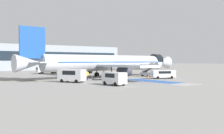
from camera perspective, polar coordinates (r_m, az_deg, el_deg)
name	(u,v)px	position (r m, az deg, el deg)	size (l,w,h in m)	color
ground_plane	(105,78)	(61.42, -1.51, -2.30)	(600.00, 600.00, 0.00)	gray
apron_leadline_yellow	(109,77)	(63.13, -0.59, -2.20)	(0.20, 77.98, 0.01)	gold
apron_stand_patch_blue	(153,81)	(51.41, 8.81, -3.03)	(4.09, 12.97, 0.01)	#2856A8
apron_walkway_bar_0	(178,85)	(43.75, 14.27, -3.82)	(0.44, 3.60, 0.01)	silver
apron_walkway_bar_1	(183,85)	(44.66, 15.28, -3.72)	(0.44, 3.60, 0.01)	silver
apron_walkway_bar_2	(188,84)	(45.58, 16.26, -3.62)	(0.44, 3.60, 0.01)	silver
apron_walkway_bar_3	(193,84)	(46.51, 17.19, -3.53)	(0.44, 3.60, 0.01)	silver
airliner	(107,63)	(62.58, -1.11, 0.90)	(43.74, 37.03, 10.65)	#B7BCC4
boarding_stairs_forward	(150,73)	(65.99, 8.22, -1.22)	(2.46, 5.33, 3.83)	#ADB2BA
fuel_tanker	(51,68)	(82.30, -13.09, -0.24)	(8.75, 3.03, 3.35)	#38383D
service_van_0	(114,77)	(41.78, 0.46, -2.30)	(2.19, 4.38, 2.09)	silver
service_van_1	(72,75)	(48.03, -8.74, -1.66)	(4.36, 5.21, 2.36)	silver
service_van_2	(163,74)	(58.34, 11.10, -1.41)	(5.47, 3.67, 1.85)	silver
baggage_cart	(99,79)	(53.99, -2.89, -2.53)	(2.95, 2.28, 0.87)	gray
ground_crew_0	(83,75)	(54.25, -6.26, -1.69)	(0.46, 0.29, 1.80)	#191E38
ground_crew_1	(104,74)	(58.07, -1.84, -1.49)	(0.48, 0.37, 1.79)	#191E38
ground_crew_2	(87,75)	(52.21, -5.56, -1.81)	(0.48, 0.34, 1.79)	#2D2D33
ground_crew_3	(87,74)	(55.34, -5.36, -1.62)	(0.43, 0.24, 1.81)	#191E38
traffic_cone_0	(148,76)	(61.57, 7.83, -2.06)	(0.47, 0.47, 0.53)	orange
traffic_cone_1	(170,76)	(62.81, 12.43, -1.99)	(0.52, 0.52, 0.58)	orange
terminal_building	(11,57)	(116.62, -21.22, 1.97)	(100.97, 12.10, 10.72)	#89939E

